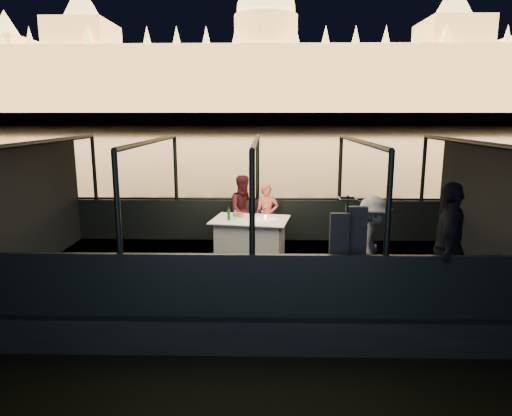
{
  "coord_description": "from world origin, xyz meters",
  "views": [
    {
      "loc": [
        0.18,
        -7.91,
        3.25
      ],
      "look_at": [
        0.0,
        0.4,
        1.55
      ],
      "focal_mm": 32.0,
      "sensor_mm": 36.0,
      "label": 1
    }
  ],
  "objects_px": {
    "person_man_maroon": "(244,211)",
    "chair_port_right": "(267,228)",
    "coat_stand": "(346,250)",
    "passenger_stripe": "(373,240)",
    "dining_table_central": "(250,238)",
    "passenger_dark": "(448,253)",
    "person_woman_coral": "(267,212)",
    "chair_port_left": "(252,226)",
    "wine_bottle": "(229,213)"
  },
  "relations": [
    {
      "from": "person_man_maroon",
      "to": "chair_port_right",
      "type": "bearing_deg",
      "value": -52.87
    },
    {
      "from": "coat_stand",
      "to": "passenger_stripe",
      "type": "relative_size",
      "value": 1.09
    },
    {
      "from": "dining_table_central",
      "to": "passenger_stripe",
      "type": "xyz_separation_m",
      "value": [
        1.96,
        -1.76,
        0.47
      ]
    },
    {
      "from": "person_man_maroon",
      "to": "passenger_dark",
      "type": "xyz_separation_m",
      "value": [
        3.02,
        -3.27,
        0.1
      ]
    },
    {
      "from": "person_woman_coral",
      "to": "dining_table_central",
      "type": "bearing_deg",
      "value": -112.58
    },
    {
      "from": "passenger_stripe",
      "to": "person_woman_coral",
      "type": "bearing_deg",
      "value": 47.39
    },
    {
      "from": "chair_port_right",
      "to": "passenger_dark",
      "type": "distance_m",
      "value": 3.92
    },
    {
      "from": "chair_port_left",
      "to": "chair_port_right",
      "type": "relative_size",
      "value": 1.19
    },
    {
      "from": "chair_port_right",
      "to": "person_man_maroon",
      "type": "bearing_deg",
      "value": 132.45
    },
    {
      "from": "person_woman_coral",
      "to": "passenger_stripe",
      "type": "height_order",
      "value": "passenger_stripe"
    },
    {
      "from": "person_woman_coral",
      "to": "passenger_dark",
      "type": "xyz_separation_m",
      "value": [
        2.54,
        -3.17,
        0.1
      ]
    },
    {
      "from": "person_man_maroon",
      "to": "person_woman_coral",
      "type": "bearing_deg",
      "value": -32.15
    },
    {
      "from": "person_man_maroon",
      "to": "coat_stand",
      "type": "bearing_deg",
      "value": -84.72
    },
    {
      "from": "coat_stand",
      "to": "passenger_stripe",
      "type": "bearing_deg",
      "value": 52.66
    },
    {
      "from": "chair_port_right",
      "to": "passenger_stripe",
      "type": "relative_size",
      "value": 0.52
    },
    {
      "from": "person_woman_coral",
      "to": "passenger_dark",
      "type": "bearing_deg",
      "value": -50.51
    },
    {
      "from": "person_man_maroon",
      "to": "wine_bottle",
      "type": "height_order",
      "value": "person_man_maroon"
    },
    {
      "from": "dining_table_central",
      "to": "person_woman_coral",
      "type": "distance_m",
      "value": 0.9
    },
    {
      "from": "person_woman_coral",
      "to": "person_man_maroon",
      "type": "height_order",
      "value": "person_man_maroon"
    },
    {
      "from": "wine_bottle",
      "to": "chair_port_left",
      "type": "bearing_deg",
      "value": 63.49
    },
    {
      "from": "coat_stand",
      "to": "wine_bottle",
      "type": "distance_m",
      "value": 2.99
    },
    {
      "from": "chair_port_right",
      "to": "passenger_stripe",
      "type": "distance_m",
      "value": 2.86
    },
    {
      "from": "passenger_dark",
      "to": "wine_bottle",
      "type": "distance_m",
      "value": 4.01
    },
    {
      "from": "chair_port_right",
      "to": "wine_bottle",
      "type": "relative_size",
      "value": 3.02
    },
    {
      "from": "chair_port_right",
      "to": "coat_stand",
      "type": "distance_m",
      "value": 3.24
    },
    {
      "from": "dining_table_central",
      "to": "chair_port_right",
      "type": "xyz_separation_m",
      "value": [
        0.32,
        0.55,
        0.06
      ]
    },
    {
      "from": "passenger_dark",
      "to": "passenger_stripe",
      "type": "bearing_deg",
      "value": -102.57
    },
    {
      "from": "dining_table_central",
      "to": "passenger_stripe",
      "type": "height_order",
      "value": "passenger_stripe"
    },
    {
      "from": "coat_stand",
      "to": "passenger_dark",
      "type": "xyz_separation_m",
      "value": [
        1.44,
        0.05,
        -0.05
      ]
    },
    {
      "from": "dining_table_central",
      "to": "person_man_maroon",
      "type": "xyz_separation_m",
      "value": [
        -0.15,
        0.86,
        0.36
      ]
    },
    {
      "from": "coat_stand",
      "to": "person_woman_coral",
      "type": "bearing_deg",
      "value": 108.79
    },
    {
      "from": "chair_port_right",
      "to": "passenger_stripe",
      "type": "bearing_deg",
      "value": -69.43
    },
    {
      "from": "chair_port_left",
      "to": "coat_stand",
      "type": "relative_size",
      "value": 0.57
    },
    {
      "from": "chair_port_left",
      "to": "passenger_dark",
      "type": "bearing_deg",
      "value": -61.68
    },
    {
      "from": "person_woman_coral",
      "to": "wine_bottle",
      "type": "bearing_deg",
      "value": -129.86
    },
    {
      "from": "dining_table_central",
      "to": "person_man_maroon",
      "type": "distance_m",
      "value": 0.94
    },
    {
      "from": "coat_stand",
      "to": "passenger_dark",
      "type": "height_order",
      "value": "passenger_dark"
    },
    {
      "from": "chair_port_left",
      "to": "dining_table_central",
      "type": "bearing_deg",
      "value": -104.48
    },
    {
      "from": "wine_bottle",
      "to": "dining_table_central",
      "type": "bearing_deg",
      "value": 14.07
    },
    {
      "from": "chair_port_left",
      "to": "chair_port_right",
      "type": "bearing_deg",
      "value": -44.15
    },
    {
      "from": "person_man_maroon",
      "to": "wine_bottle",
      "type": "xyz_separation_m",
      "value": [
        -0.26,
        -0.96,
        0.17
      ]
    },
    {
      "from": "person_man_maroon",
      "to": "passenger_stripe",
      "type": "distance_m",
      "value": 3.37
    },
    {
      "from": "wine_bottle",
      "to": "person_man_maroon",
      "type": "bearing_deg",
      "value": 75.07
    },
    {
      "from": "chair_port_left",
      "to": "passenger_dark",
      "type": "distance_m",
      "value": 4.27
    },
    {
      "from": "passenger_stripe",
      "to": "coat_stand",
      "type": "bearing_deg",
      "value": 157.0
    },
    {
      "from": "wine_bottle",
      "to": "chair_port_right",
      "type": "bearing_deg",
      "value": 41.58
    },
    {
      "from": "wine_bottle",
      "to": "coat_stand",
      "type": "bearing_deg",
      "value": -52.22
    },
    {
      "from": "chair_port_left",
      "to": "passenger_dark",
      "type": "relative_size",
      "value": 0.51
    },
    {
      "from": "person_woman_coral",
      "to": "passenger_stripe",
      "type": "xyz_separation_m",
      "value": [
        1.64,
        -2.51,
        0.1
      ]
    },
    {
      "from": "chair_port_left",
      "to": "person_woman_coral",
      "type": "xyz_separation_m",
      "value": [
        0.32,
        0.02,
        0.3
      ]
    }
  ]
}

